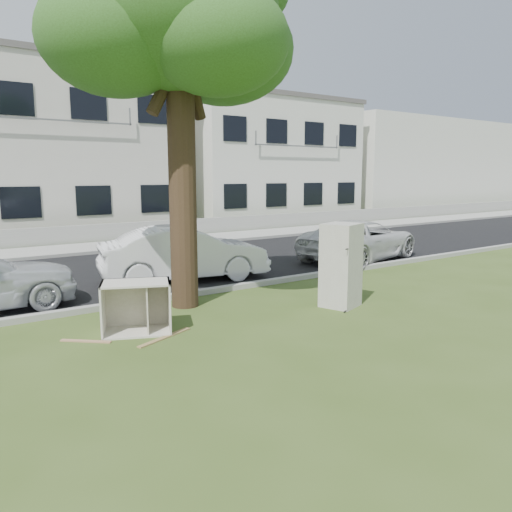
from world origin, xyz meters
TOP-DOWN VIEW (x-y plane):
  - ground at (0.00, 0.00)m, footprint 120.00×120.00m
  - road at (0.00, 6.00)m, footprint 120.00×7.00m
  - kerb_near at (0.00, 2.45)m, footprint 120.00×0.18m
  - kerb_far at (0.00, 9.55)m, footprint 120.00×0.18m
  - sidewalk at (0.00, 11.00)m, footprint 120.00×2.80m
  - low_wall at (0.00, 12.60)m, footprint 120.00×0.15m
  - street_tree at (-0.40, 1.80)m, footprint 3.80×3.80m
  - townhouse_center at (0.00, 17.50)m, footprint 11.22×8.16m
  - townhouse_right at (12.00, 17.50)m, footprint 10.20×8.16m
  - filler_right at (26.00, 18.00)m, footprint 16.00×9.00m
  - fridge at (2.20, -0.01)m, footprint 0.87×0.84m
  - cabinet at (-1.86, 0.71)m, footprint 1.31×1.08m
  - plank_a at (-1.60, 0.16)m, footprint 1.11×0.53m
  - plank_b at (-2.73, 0.71)m, footprint 0.68×0.62m
  - plank_c at (-2.01, 0.87)m, footprint 0.19×0.83m
  - car_center at (0.72, 4.05)m, footprint 4.37×2.26m
  - car_right at (6.66, 3.70)m, footprint 4.88×3.07m

SIDE VIEW (x-z plane):
  - ground at x=0.00m, z-range 0.00..0.00m
  - kerb_near at x=0.00m, z-range -0.06..0.06m
  - kerb_far at x=0.00m, z-range -0.06..0.06m
  - road at x=0.00m, z-range 0.00..0.01m
  - sidewalk at x=0.00m, z-range 0.00..0.01m
  - plank_b at x=-2.73m, z-range 0.00..0.02m
  - plank_c at x=-2.01m, z-range 0.00..0.02m
  - plank_a at x=-1.60m, z-range 0.00..0.02m
  - low_wall at x=0.00m, z-range 0.00..0.70m
  - cabinet at x=-1.86m, z-range 0.00..0.88m
  - car_right at x=6.66m, z-range 0.00..1.26m
  - car_center at x=0.72m, z-range 0.00..1.37m
  - fridge at x=2.20m, z-range 0.00..1.69m
  - filler_right at x=26.00m, z-range 0.00..6.40m
  - townhouse_right at x=12.00m, z-range 0.00..6.84m
  - townhouse_center at x=0.00m, z-range 0.00..7.44m
  - street_tree at x=-0.40m, z-range 1.98..9.01m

